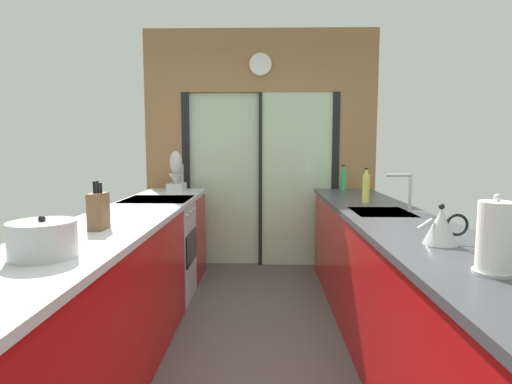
{
  "coord_description": "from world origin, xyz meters",
  "views": [
    {
      "loc": [
        0.04,
        -2.44,
        1.39
      ],
      "look_at": [
        -0.02,
        0.99,
        1.01
      ],
      "focal_mm": 29.31,
      "sensor_mm": 36.0,
      "label": 1
    }
  ],
  "objects_px": {
    "stand_mixer": "(176,175)",
    "oven_range": "(159,250)",
    "soap_bottle_near": "(366,188)",
    "knife_block": "(98,211)",
    "kettle": "(441,226)",
    "paper_towel_roll": "(495,238)",
    "soap_bottle_far": "(343,179)",
    "stock_pot": "(43,239)"
  },
  "relations": [
    {
      "from": "oven_range",
      "to": "kettle",
      "type": "distance_m",
      "value": 2.54
    },
    {
      "from": "kettle",
      "to": "soap_bottle_far",
      "type": "xyz_separation_m",
      "value": [
        -0.0,
        2.48,
        0.03
      ]
    },
    {
      "from": "oven_range",
      "to": "paper_towel_roll",
      "type": "height_order",
      "value": "paper_towel_roll"
    },
    {
      "from": "kettle",
      "to": "oven_range",
      "type": "bearing_deg",
      "value": 136.55
    },
    {
      "from": "stand_mixer",
      "to": "soap_bottle_near",
      "type": "bearing_deg",
      "value": -27.93
    },
    {
      "from": "stand_mixer",
      "to": "soap_bottle_far",
      "type": "height_order",
      "value": "stand_mixer"
    },
    {
      "from": "soap_bottle_near",
      "to": "soap_bottle_far",
      "type": "relative_size",
      "value": 1.07
    },
    {
      "from": "oven_range",
      "to": "kettle",
      "type": "height_order",
      "value": "kettle"
    },
    {
      "from": "knife_block",
      "to": "paper_towel_roll",
      "type": "relative_size",
      "value": 0.93
    },
    {
      "from": "stock_pot",
      "to": "kettle",
      "type": "xyz_separation_m",
      "value": [
        1.78,
        0.28,
        0.01
      ]
    },
    {
      "from": "soap_bottle_near",
      "to": "paper_towel_roll",
      "type": "xyz_separation_m",
      "value": [
        -0.0,
        -1.95,
        0.01
      ]
    },
    {
      "from": "paper_towel_roll",
      "to": "oven_range",
      "type": "bearing_deg",
      "value": 129.58
    },
    {
      "from": "kettle",
      "to": "knife_block",
      "type": "bearing_deg",
      "value": 169.83
    },
    {
      "from": "soap_bottle_near",
      "to": "paper_towel_roll",
      "type": "relative_size",
      "value": 0.98
    },
    {
      "from": "soap_bottle_far",
      "to": "kettle",
      "type": "bearing_deg",
      "value": -89.95
    },
    {
      "from": "knife_block",
      "to": "kettle",
      "type": "height_order",
      "value": "knife_block"
    },
    {
      "from": "stand_mixer",
      "to": "kettle",
      "type": "bearing_deg",
      "value": -53.71
    },
    {
      "from": "oven_range",
      "to": "kettle",
      "type": "relative_size",
      "value": 3.76
    },
    {
      "from": "oven_range",
      "to": "soap_bottle_far",
      "type": "height_order",
      "value": "soap_bottle_far"
    },
    {
      "from": "stand_mixer",
      "to": "knife_block",
      "type": "bearing_deg",
      "value": -90.0
    },
    {
      "from": "knife_block",
      "to": "stand_mixer",
      "type": "relative_size",
      "value": 0.66
    },
    {
      "from": "oven_range",
      "to": "kettle",
      "type": "bearing_deg",
      "value": -43.45
    },
    {
      "from": "knife_block",
      "to": "stock_pot",
      "type": "height_order",
      "value": "knife_block"
    },
    {
      "from": "soap_bottle_near",
      "to": "paper_towel_roll",
      "type": "distance_m",
      "value": 1.95
    },
    {
      "from": "knife_block",
      "to": "kettle",
      "type": "distance_m",
      "value": 1.81
    },
    {
      "from": "paper_towel_roll",
      "to": "knife_block",
      "type": "bearing_deg",
      "value": 156.09
    },
    {
      "from": "stock_pot",
      "to": "paper_towel_roll",
      "type": "bearing_deg",
      "value": -6.2
    },
    {
      "from": "soap_bottle_near",
      "to": "stand_mixer",
      "type": "bearing_deg",
      "value": 152.07
    },
    {
      "from": "oven_range",
      "to": "paper_towel_roll",
      "type": "distance_m",
      "value": 2.88
    },
    {
      "from": "knife_block",
      "to": "stand_mixer",
      "type": "height_order",
      "value": "stand_mixer"
    },
    {
      "from": "knife_block",
      "to": "stock_pot",
      "type": "distance_m",
      "value": 0.6
    },
    {
      "from": "stand_mixer",
      "to": "paper_towel_roll",
      "type": "bearing_deg",
      "value": -58.42
    },
    {
      "from": "soap_bottle_near",
      "to": "stock_pot",
      "type": "bearing_deg",
      "value": -135.34
    },
    {
      "from": "stock_pot",
      "to": "oven_range",
      "type": "bearing_deg",
      "value": 90.53
    },
    {
      "from": "kettle",
      "to": "soap_bottle_near",
      "type": "xyz_separation_m",
      "value": [
        -0.0,
        1.48,
        0.04
      ]
    },
    {
      "from": "kettle",
      "to": "soap_bottle_far",
      "type": "height_order",
      "value": "soap_bottle_far"
    },
    {
      "from": "oven_range",
      "to": "paper_towel_roll",
      "type": "relative_size",
      "value": 3.09
    },
    {
      "from": "stand_mixer",
      "to": "soap_bottle_near",
      "type": "distance_m",
      "value": 2.01
    },
    {
      "from": "soap_bottle_near",
      "to": "paper_towel_roll",
      "type": "height_order",
      "value": "paper_towel_roll"
    },
    {
      "from": "oven_range",
      "to": "paper_towel_roll",
      "type": "bearing_deg",
      "value": -50.42
    },
    {
      "from": "stand_mixer",
      "to": "oven_range",
      "type": "bearing_deg",
      "value": -91.46
    },
    {
      "from": "stand_mixer",
      "to": "stock_pot",
      "type": "xyz_separation_m",
      "value": [
        -0.0,
        -2.7,
        -0.08
      ]
    }
  ]
}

